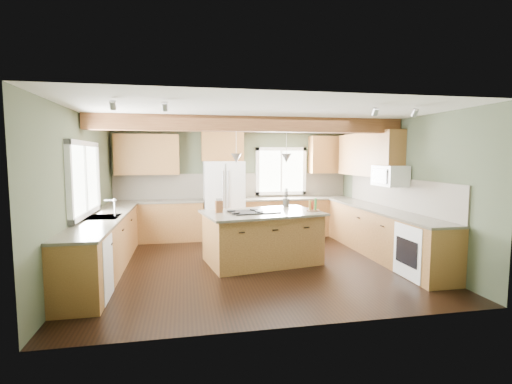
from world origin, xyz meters
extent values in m
plane|color=black|center=(0.00, 0.00, 0.00)|extent=(5.60, 5.60, 0.00)
plane|color=silver|center=(0.00, 0.00, 2.60)|extent=(5.60, 5.60, 0.00)
plane|color=#465039|center=(0.00, 2.50, 1.30)|extent=(5.60, 0.00, 5.60)
plane|color=#465039|center=(-2.80, 0.00, 1.30)|extent=(0.00, 5.00, 5.00)
plane|color=#465039|center=(2.80, 0.00, 1.30)|extent=(0.00, 5.00, 5.00)
cube|color=#582B19|center=(0.00, 0.10, 2.47)|extent=(5.55, 0.26, 0.26)
cube|color=#582B19|center=(0.00, 2.40, 2.54)|extent=(5.55, 0.20, 0.10)
cube|color=brown|center=(0.00, 2.48, 1.21)|extent=(5.58, 0.03, 0.58)
cube|color=brown|center=(2.78, 0.05, 1.21)|extent=(0.03, 3.70, 0.58)
cube|color=brown|center=(-1.79, 2.20, 0.44)|extent=(2.02, 0.60, 0.88)
cube|color=#453E33|center=(-1.79, 2.20, 0.90)|extent=(2.06, 0.64, 0.04)
cube|color=brown|center=(1.49, 2.20, 0.44)|extent=(2.62, 0.60, 0.88)
cube|color=#453E33|center=(1.49, 2.20, 0.90)|extent=(2.66, 0.64, 0.04)
cube|color=brown|center=(-2.50, 0.05, 0.44)|extent=(0.60, 3.70, 0.88)
cube|color=#453E33|center=(-2.50, 0.05, 0.90)|extent=(0.64, 3.74, 0.04)
cube|color=brown|center=(2.50, 0.05, 0.44)|extent=(0.60, 3.70, 0.88)
cube|color=#453E33|center=(2.50, 0.05, 0.90)|extent=(0.64, 3.74, 0.04)
cube|color=brown|center=(-1.99, 2.33, 1.95)|extent=(1.40, 0.35, 0.90)
cube|color=brown|center=(-0.30, 2.33, 2.15)|extent=(0.96, 0.35, 0.70)
cube|color=brown|center=(2.62, 0.90, 1.95)|extent=(0.35, 2.20, 0.90)
cube|color=brown|center=(2.30, 2.33, 1.95)|extent=(0.90, 0.35, 0.90)
cube|color=white|center=(-2.78, 0.05, 1.55)|extent=(0.04, 1.60, 1.05)
cube|color=white|center=(1.15, 2.48, 1.55)|extent=(1.10, 0.04, 1.00)
cube|color=#262628|center=(-2.50, 0.05, 0.91)|extent=(0.50, 0.65, 0.03)
cylinder|color=#B2B2B7|center=(-2.32, 0.05, 1.05)|extent=(0.02, 0.02, 0.28)
cube|color=white|center=(-2.49, -1.25, 0.43)|extent=(0.60, 0.60, 0.84)
cube|color=white|center=(2.49, -1.25, 0.43)|extent=(0.60, 0.72, 0.84)
cube|color=white|center=(2.58, -0.05, 1.55)|extent=(0.40, 0.70, 0.38)
cone|color=#B2B2B7|center=(-0.30, 0.02, 1.88)|extent=(0.18, 0.18, 0.16)
cone|color=#B2B2B7|center=(0.64, 0.18, 1.88)|extent=(0.18, 0.18, 0.16)
cube|color=white|center=(-0.30, 2.12, 0.90)|extent=(0.90, 0.74, 1.80)
cube|color=olive|center=(0.17, 0.10, 0.44)|extent=(2.09, 1.49, 0.88)
cube|color=#453E33|center=(0.17, 0.10, 0.90)|extent=(2.24, 1.64, 0.04)
cube|color=black|center=(0.02, 0.07, 0.93)|extent=(0.91, 0.69, 0.02)
cube|color=brown|center=(-0.59, 0.16, 1.02)|extent=(0.14, 0.11, 0.21)
cylinder|color=#443E36|center=(0.79, 0.69, 1.00)|extent=(0.14, 0.14, 0.16)
camera|label=1|loc=(-1.18, -6.34, 1.91)|focal=26.00mm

